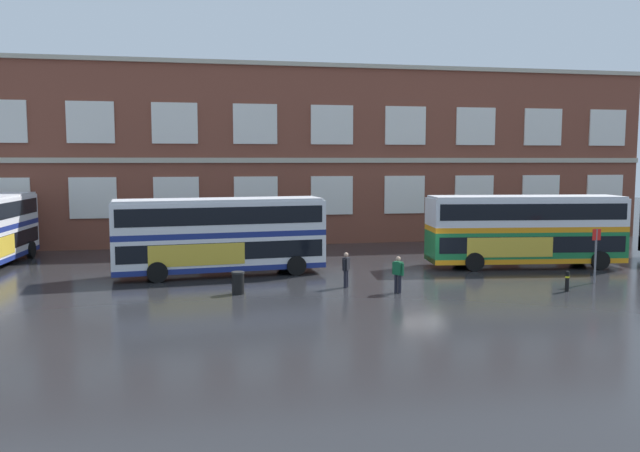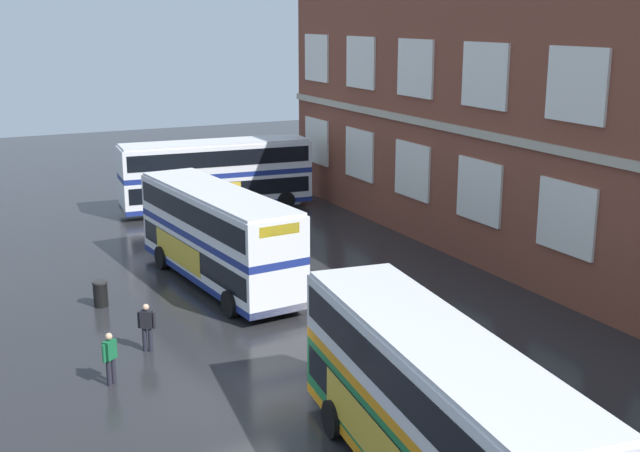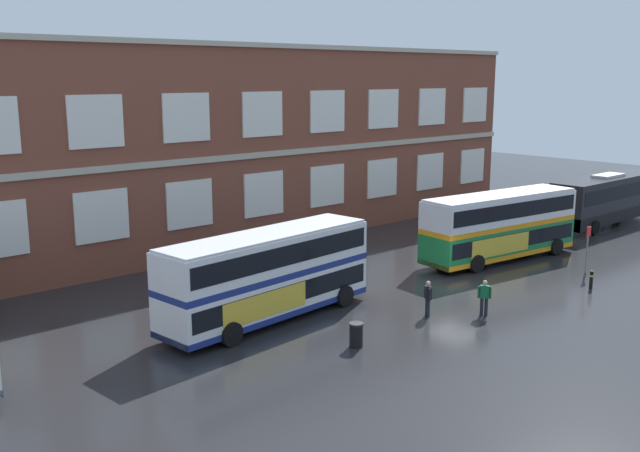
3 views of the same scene
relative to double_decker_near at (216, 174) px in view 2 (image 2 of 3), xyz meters
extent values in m
plane|color=#232326|center=(23.34, -5.14, -2.15)|extent=(120.00, 120.00, 0.00)
cube|color=#B2A893|center=(21.45, 6.78, 3.93)|extent=(49.58, 0.16, 0.36)
cube|color=silver|center=(-0.59, 6.80, 1.40)|extent=(3.08, 0.12, 2.79)
cube|color=silver|center=(4.92, 6.80, 1.40)|extent=(3.08, 0.12, 2.79)
cube|color=silver|center=(10.43, 6.80, 1.40)|extent=(3.08, 0.12, 2.79)
cube|color=silver|center=(15.94, 6.80, 1.40)|extent=(3.08, 0.12, 2.79)
cube|color=silver|center=(21.45, 6.80, 1.40)|extent=(3.08, 0.12, 2.79)
cube|color=silver|center=(-0.59, 6.80, 6.47)|extent=(3.08, 0.12, 2.79)
cube|color=silver|center=(4.92, 6.80, 6.47)|extent=(3.08, 0.12, 2.79)
cube|color=silver|center=(10.43, 6.80, 6.47)|extent=(3.08, 0.12, 2.79)
cube|color=silver|center=(15.94, 6.80, 6.47)|extent=(3.08, 0.12, 2.79)
cube|color=silver|center=(21.45, 6.80, 6.47)|extent=(3.08, 0.12, 2.79)
cube|color=silver|center=(0.00, 0.00, -0.92)|extent=(3.41, 11.17, 1.75)
cube|color=black|center=(0.00, 0.00, -0.71)|extent=(3.41, 10.73, 0.90)
cube|color=navy|center=(0.00, 0.00, 0.10)|extent=(3.41, 11.17, 0.30)
cube|color=silver|center=(0.00, 0.00, 1.03)|extent=(3.41, 11.17, 1.55)
cube|color=black|center=(0.00, 0.00, 1.10)|extent=(3.41, 10.73, 0.90)
cube|color=navy|center=(0.00, 0.00, -1.66)|extent=(3.43, 11.17, 0.28)
cube|color=silver|center=(0.00, 0.00, 1.86)|extent=(3.29, 10.94, 0.12)
cube|color=gold|center=(1.18, -1.42, -0.84)|extent=(0.41, 4.83, 1.10)
cube|color=yellow|center=(0.43, 5.45, 1.45)|extent=(1.66, 0.19, 0.40)
cylinder|color=black|center=(1.57, 3.74, -1.63)|extent=(0.40, 1.06, 1.04)
cylinder|color=black|center=(-0.97, 3.94, -1.63)|extent=(0.40, 1.06, 1.04)
cylinder|color=black|center=(1.01, -3.39, -1.63)|extent=(0.40, 1.06, 1.04)
cylinder|color=black|center=(-1.53, -3.19, -1.63)|extent=(0.40, 1.06, 1.04)
cube|color=silver|center=(12.99, -4.46, -0.92)|extent=(11.19, 3.58, 1.75)
cube|color=black|center=(12.99, -4.46, -0.71)|extent=(10.76, 3.57, 0.90)
cube|color=navy|center=(12.99, -4.46, 0.10)|extent=(11.19, 3.58, 0.30)
cube|color=silver|center=(12.99, -4.46, 1.03)|extent=(11.19, 3.58, 1.55)
cube|color=black|center=(12.99, -4.46, 1.10)|extent=(10.76, 3.57, 0.90)
cube|color=navy|center=(12.99, -4.46, -1.66)|extent=(11.19, 3.60, 0.28)
cube|color=silver|center=(12.99, -4.46, 1.86)|extent=(10.96, 3.45, 0.12)
cube|color=gold|center=(11.80, -5.87, -0.84)|extent=(4.82, 0.49, 1.10)
cube|color=yellow|center=(18.44, -3.95, 1.45)|extent=(0.22, 1.66, 0.40)
cylinder|color=black|center=(16.95, -5.37, -1.63)|extent=(1.07, 0.42, 1.04)
cylinder|color=black|center=(16.71, -2.83, -1.63)|extent=(1.07, 0.42, 1.04)
cylinder|color=black|center=(9.83, -6.04, -1.63)|extent=(1.07, 0.42, 1.04)
cylinder|color=black|center=(9.59, -3.51, -1.63)|extent=(1.07, 0.42, 1.04)
cube|color=#197038|center=(30.19, -5.11, -0.92)|extent=(11.22, 3.82, 1.75)
cube|color=black|center=(30.19, -5.11, -0.71)|extent=(10.79, 3.81, 0.90)
cube|color=orange|center=(30.19, -5.11, 0.10)|extent=(11.22, 3.82, 0.30)
cube|color=silver|center=(30.19, -5.11, 1.03)|extent=(11.22, 3.82, 1.55)
cube|color=black|center=(30.19, -5.11, 1.10)|extent=(10.79, 3.81, 0.90)
cube|color=silver|center=(30.19, -5.11, 1.86)|extent=(10.99, 3.69, 0.12)
cube|color=gold|center=(28.72, -6.23, -0.84)|extent=(4.81, 0.60, 1.10)
cylinder|color=black|center=(26.76, -5.99, -1.63)|extent=(1.07, 0.44, 1.04)
cylinder|color=black|center=(27.06, -3.46, -1.63)|extent=(1.07, 0.44, 1.04)
cylinder|color=black|center=(20.79, -10.62, -1.72)|extent=(0.22, 0.22, 0.85)
cylinder|color=black|center=(20.91, -10.78, -1.72)|extent=(0.22, 0.22, 0.85)
cube|color=#145933|center=(20.85, -10.70, -1.00)|extent=(0.43, 0.46, 0.60)
cylinder|color=#145933|center=(20.70, -10.50, -1.03)|extent=(0.15, 0.15, 0.57)
cylinder|color=#145933|center=(21.01, -10.91, -1.03)|extent=(0.15, 0.15, 0.57)
sphere|color=tan|center=(20.85, -10.70, -0.56)|extent=(0.22, 0.22, 0.22)
cylinder|color=black|center=(18.74, -9.11, -1.72)|extent=(0.22, 0.22, 0.85)
cylinder|color=black|center=(18.85, -8.94, -1.72)|extent=(0.22, 0.22, 0.85)
cube|color=black|center=(18.80, -9.03, -1.00)|extent=(0.42, 0.47, 0.60)
cylinder|color=black|center=(18.65, -9.24, -1.03)|extent=(0.15, 0.15, 0.57)
cylinder|color=black|center=(18.94, -8.81, -1.03)|extent=(0.15, 0.15, 0.57)
sphere|color=tan|center=(18.80, -9.03, -0.56)|extent=(0.22, 0.22, 0.22)
cylinder|color=black|center=(13.61, -9.55, -1.67)|extent=(0.56, 0.56, 0.95)
cylinder|color=black|center=(13.61, -9.55, -1.16)|extent=(0.60, 0.60, 0.08)
camera|label=1|loc=(11.89, -38.36, 3.92)|focal=35.77mm
camera|label=2|loc=(44.58, -15.14, 8.96)|focal=45.69mm
camera|label=3|loc=(-6.23, -29.45, 8.82)|focal=40.39mm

